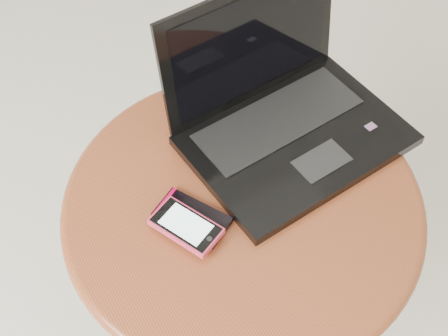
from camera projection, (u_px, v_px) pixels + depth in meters
table at (242, 231)px, 1.08m from camera, size 0.60×0.60×0.48m
laptop at (283, 112)px, 1.06m from camera, size 0.39×0.32×0.24m
phone_black at (192, 217)px, 0.97m from camera, size 0.11×0.13×0.01m
phone_pink at (186, 226)px, 0.95m from camera, size 0.10×0.12×0.01m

